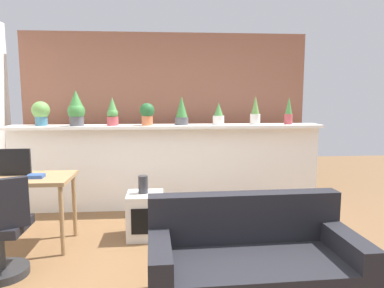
{
  "coord_description": "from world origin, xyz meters",
  "views": [
    {
      "loc": [
        -0.04,
        -2.9,
        1.59
      ],
      "look_at": [
        0.29,
        1.35,
        1.0
      ],
      "focal_mm": 33.55,
      "sensor_mm": 36.0,
      "label": 1
    }
  ],
  "objects_px": {
    "potted_plant_4": "(182,111)",
    "side_cube_shelf": "(145,215)",
    "potted_plant_3": "(147,113)",
    "vase_on_shelf": "(143,184)",
    "office_chair": "(1,236)",
    "book_on_desk": "(36,176)",
    "potted_plant_1": "(76,109)",
    "potted_plant_5": "(218,115)",
    "potted_plant_6": "(255,112)",
    "tv_monitor": "(12,162)",
    "potted_plant_0": "(41,112)",
    "potted_plant_7": "(289,112)",
    "potted_plant_2": "(112,113)",
    "couch": "(252,268)",
    "desk": "(18,185)"
  },
  "relations": [
    {
      "from": "potted_plant_4",
      "to": "side_cube_shelf",
      "type": "xyz_separation_m",
      "value": [
        -0.46,
        -0.99,
        -1.11
      ]
    },
    {
      "from": "potted_plant_3",
      "to": "vase_on_shelf",
      "type": "distance_m",
      "value": 1.18
    },
    {
      "from": "office_chair",
      "to": "book_on_desk",
      "type": "bearing_deg",
      "value": 80.51
    },
    {
      "from": "potted_plant_1",
      "to": "side_cube_shelf",
      "type": "relative_size",
      "value": 0.93
    },
    {
      "from": "book_on_desk",
      "to": "potted_plant_5",
      "type": "bearing_deg",
      "value": 30.23
    },
    {
      "from": "potted_plant_4",
      "to": "potted_plant_6",
      "type": "xyz_separation_m",
      "value": [
        1.01,
        -0.03,
        -0.01
      ]
    },
    {
      "from": "potted_plant_1",
      "to": "tv_monitor",
      "type": "distance_m",
      "value": 1.21
    },
    {
      "from": "potted_plant_3",
      "to": "potted_plant_0",
      "type": "bearing_deg",
      "value": 177.17
    },
    {
      "from": "potted_plant_5",
      "to": "book_on_desk",
      "type": "bearing_deg",
      "value": -149.77
    },
    {
      "from": "side_cube_shelf",
      "to": "vase_on_shelf",
      "type": "xyz_separation_m",
      "value": [
        -0.02,
        0.02,
        0.35
      ]
    },
    {
      "from": "potted_plant_1",
      "to": "potted_plant_7",
      "type": "bearing_deg",
      "value": 0.8
    },
    {
      "from": "potted_plant_7",
      "to": "side_cube_shelf",
      "type": "bearing_deg",
      "value": -153.42
    },
    {
      "from": "potted_plant_2",
      "to": "potted_plant_1",
      "type": "bearing_deg",
      "value": -178.76
    },
    {
      "from": "potted_plant_2",
      "to": "potted_plant_3",
      "type": "bearing_deg",
      "value": -1.3
    },
    {
      "from": "potted_plant_6",
      "to": "book_on_desk",
      "type": "height_order",
      "value": "potted_plant_6"
    },
    {
      "from": "potted_plant_3",
      "to": "potted_plant_7",
      "type": "distance_m",
      "value": 1.95
    },
    {
      "from": "potted_plant_5",
      "to": "potted_plant_7",
      "type": "distance_m",
      "value": 0.98
    },
    {
      "from": "potted_plant_0",
      "to": "potted_plant_7",
      "type": "bearing_deg",
      "value": -0.5
    },
    {
      "from": "potted_plant_3",
      "to": "couch",
      "type": "bearing_deg",
      "value": -69.15
    },
    {
      "from": "side_cube_shelf",
      "to": "book_on_desk",
      "type": "relative_size",
      "value": 3.21
    },
    {
      "from": "potted_plant_2",
      "to": "office_chair",
      "type": "xyz_separation_m",
      "value": [
        -0.73,
        -1.78,
        -0.96
      ]
    },
    {
      "from": "potted_plant_3",
      "to": "potted_plant_5",
      "type": "relative_size",
      "value": 0.99
    },
    {
      "from": "potted_plant_3",
      "to": "potted_plant_4",
      "type": "relative_size",
      "value": 0.77
    },
    {
      "from": "potted_plant_1",
      "to": "side_cube_shelf",
      "type": "height_order",
      "value": "potted_plant_1"
    },
    {
      "from": "potted_plant_1",
      "to": "couch",
      "type": "distance_m",
      "value": 3.13
    },
    {
      "from": "potted_plant_0",
      "to": "side_cube_shelf",
      "type": "distance_m",
      "value": 2.05
    },
    {
      "from": "potted_plant_2",
      "to": "potted_plant_7",
      "type": "bearing_deg",
      "value": 0.71
    },
    {
      "from": "potted_plant_1",
      "to": "book_on_desk",
      "type": "height_order",
      "value": "potted_plant_1"
    },
    {
      "from": "desk",
      "to": "tv_monitor",
      "type": "relative_size",
      "value": 3.01
    },
    {
      "from": "potted_plant_3",
      "to": "potted_plant_5",
      "type": "bearing_deg",
      "value": 2.6
    },
    {
      "from": "potted_plant_6",
      "to": "book_on_desk",
      "type": "distance_m",
      "value": 2.88
    },
    {
      "from": "vase_on_shelf",
      "to": "couch",
      "type": "height_order",
      "value": "couch"
    },
    {
      "from": "potted_plant_6",
      "to": "vase_on_shelf",
      "type": "height_order",
      "value": "potted_plant_6"
    },
    {
      "from": "side_cube_shelf",
      "to": "book_on_desk",
      "type": "height_order",
      "value": "book_on_desk"
    },
    {
      "from": "tv_monitor",
      "to": "couch",
      "type": "height_order",
      "value": "tv_monitor"
    },
    {
      "from": "vase_on_shelf",
      "to": "desk",
      "type": "bearing_deg",
      "value": -172.07
    },
    {
      "from": "couch",
      "to": "potted_plant_4",
      "type": "bearing_deg",
      "value": 99.92
    },
    {
      "from": "potted_plant_4",
      "to": "desk",
      "type": "bearing_deg",
      "value": -146.86
    },
    {
      "from": "potted_plant_1",
      "to": "potted_plant_3",
      "type": "distance_m",
      "value": 0.92
    },
    {
      "from": "potted_plant_0",
      "to": "vase_on_shelf",
      "type": "bearing_deg",
      "value": -35.28
    },
    {
      "from": "potted_plant_0",
      "to": "potted_plant_1",
      "type": "distance_m",
      "value": 0.48
    },
    {
      "from": "tv_monitor",
      "to": "potted_plant_6",
      "type": "bearing_deg",
      "value": 20.09
    },
    {
      "from": "potted_plant_7",
      "to": "tv_monitor",
      "type": "bearing_deg",
      "value": -162.44
    },
    {
      "from": "couch",
      "to": "potted_plant_5",
      "type": "bearing_deg",
      "value": 87.78
    },
    {
      "from": "potted_plant_2",
      "to": "potted_plant_6",
      "type": "distance_m",
      "value": 1.93
    },
    {
      "from": "vase_on_shelf",
      "to": "couch",
      "type": "xyz_separation_m",
      "value": [
        0.89,
        -1.39,
        -0.32
      ]
    },
    {
      "from": "potted_plant_4",
      "to": "book_on_desk",
      "type": "height_order",
      "value": "potted_plant_4"
    },
    {
      "from": "potted_plant_1",
      "to": "potted_plant_2",
      "type": "bearing_deg",
      "value": 1.24
    },
    {
      "from": "couch",
      "to": "potted_plant_6",
      "type": "bearing_deg",
      "value": 75.61
    },
    {
      "from": "potted_plant_7",
      "to": "potted_plant_2",
      "type": "bearing_deg",
      "value": -179.29
    }
  ]
}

